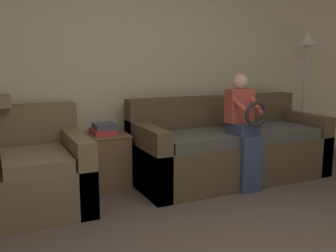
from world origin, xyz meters
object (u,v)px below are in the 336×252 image
(side_shelf, at_px, (105,160))
(book_stack, at_px, (104,129))
(couch_side, at_px, (0,177))
(child_left_seated, at_px, (245,126))
(couch_main, at_px, (229,149))
(floor_lamp, at_px, (306,58))

(side_shelf, distance_m, book_stack, 0.33)
(couch_side, relative_size, child_left_seated, 1.24)
(couch_main, bearing_deg, book_stack, 169.18)
(couch_main, distance_m, floor_lamp, 1.65)
(couch_main, distance_m, book_stack, 1.41)
(child_left_seated, bearing_deg, couch_side, 170.02)
(couch_side, height_order, floor_lamp, floor_lamp)
(side_shelf, bearing_deg, child_left_seated, -26.45)
(book_stack, relative_size, floor_lamp, 0.17)
(couch_side, bearing_deg, child_left_seated, -9.98)
(child_left_seated, height_order, side_shelf, child_left_seated)
(couch_main, height_order, floor_lamp, floor_lamp)
(book_stack, bearing_deg, couch_side, -166.95)
(couch_main, distance_m, side_shelf, 1.38)
(couch_side, distance_m, child_left_seated, 2.34)
(side_shelf, bearing_deg, floor_lamp, -1.04)
(couch_main, bearing_deg, couch_side, 179.28)
(couch_side, relative_size, floor_lamp, 0.87)
(couch_main, relative_size, couch_side, 1.49)
(couch_side, height_order, book_stack, couch_side)
(book_stack, height_order, floor_lamp, floor_lamp)
(floor_lamp, bearing_deg, child_left_seated, -156.71)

